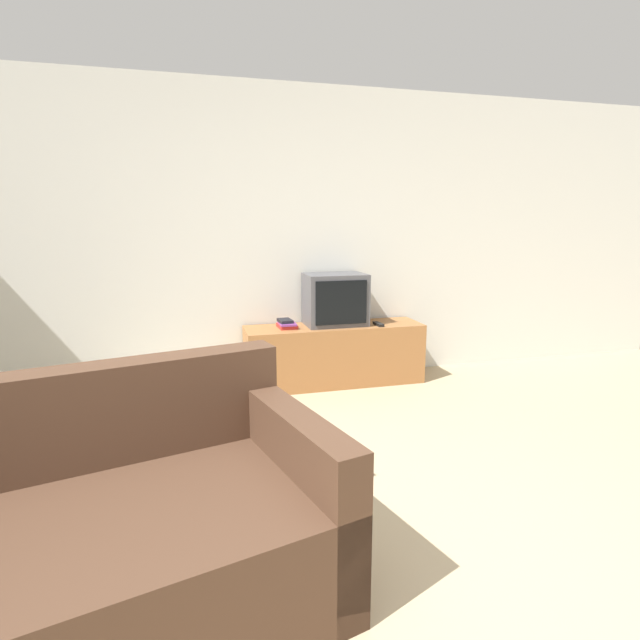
% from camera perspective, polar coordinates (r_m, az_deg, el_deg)
% --- Properties ---
extents(wall_back, '(9.00, 0.06, 2.60)m').
position_cam_1_polar(wall_back, '(4.46, -9.05, 9.23)').
color(wall_back, silver).
rests_on(wall_back, ground_plane).
extents(tv_stand, '(1.59, 0.44, 0.53)m').
position_cam_1_polar(tv_stand, '(4.50, 1.64, -3.95)').
color(tv_stand, '#9E6638').
rests_on(tv_stand, ground_plane).
extents(television, '(0.53, 0.38, 0.46)m').
position_cam_1_polar(television, '(4.43, 1.75, 2.36)').
color(television, '#4C4C51').
rests_on(television, tv_stand).
extents(couch, '(1.82, 1.32, 0.88)m').
position_cam_1_polar(couch, '(2.12, -23.64, -22.64)').
color(couch, '#4C3323').
rests_on(couch, ground_plane).
extents(book_stack, '(0.16, 0.22, 0.07)m').
position_cam_1_polar(book_stack, '(4.34, -3.84, -0.46)').
color(book_stack, '#B72D28').
rests_on(book_stack, tv_stand).
extents(remote_on_stand, '(0.05, 0.15, 0.02)m').
position_cam_1_polar(remote_on_stand, '(4.46, 6.69, -0.47)').
color(remote_on_stand, black).
rests_on(remote_on_stand, tv_stand).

